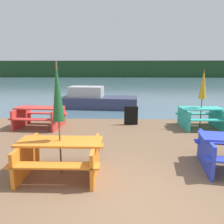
# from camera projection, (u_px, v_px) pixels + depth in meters

# --- Properties ---
(ground_plane) EXTENTS (60.00, 60.00, 0.00)m
(ground_plane) POSITION_uv_depth(u_px,v_px,m) (130.00, 209.00, 3.56)
(ground_plane) COLOR brown
(water) EXTENTS (60.00, 50.00, 0.00)m
(water) POSITION_uv_depth(u_px,v_px,m) (121.00, 83.00, 34.33)
(water) COLOR slate
(water) RESTS_ON ground_plane
(far_treeline) EXTENTS (80.00, 1.60, 4.00)m
(far_treeline) POSITION_uv_depth(u_px,v_px,m) (121.00, 69.00, 53.52)
(far_treeline) COLOR #1E3D1E
(far_treeline) RESTS_ON water
(picnic_table_orange) EXTENTS (1.78, 1.40, 0.76)m
(picnic_table_orange) POSITION_uv_depth(u_px,v_px,m) (61.00, 154.00, 4.66)
(picnic_table_orange) COLOR orange
(picnic_table_orange) RESTS_ON ground_plane
(picnic_table_red) EXTENTS (1.89, 1.52, 0.79)m
(picnic_table_red) POSITION_uv_depth(u_px,v_px,m) (40.00, 115.00, 8.40)
(picnic_table_red) COLOR red
(picnic_table_red) RESTS_ON ground_plane
(picnic_table_teal) EXTENTS (1.61, 1.43, 0.78)m
(picnic_table_teal) POSITION_uv_depth(u_px,v_px,m) (201.00, 116.00, 8.35)
(picnic_table_teal) COLOR #33B7A8
(picnic_table_teal) RESTS_ON ground_plane
(umbrella_darkgreen) EXTENTS (0.25, 0.25, 2.40)m
(umbrella_darkgreen) POSITION_uv_depth(u_px,v_px,m) (58.00, 93.00, 4.40)
(umbrella_darkgreen) COLOR brown
(umbrella_darkgreen) RESTS_ON ground_plane
(umbrella_gold) EXTENTS (0.29, 0.29, 2.22)m
(umbrella_gold) POSITION_uv_depth(u_px,v_px,m) (203.00, 84.00, 8.11)
(umbrella_gold) COLOR brown
(umbrella_gold) RESTS_ON ground_plane
(boat) EXTENTS (4.41, 2.02, 1.22)m
(boat) POSITION_uv_depth(u_px,v_px,m) (97.00, 100.00, 12.56)
(boat) COLOR #333856
(boat) RESTS_ON water
(signboard) EXTENTS (0.55, 0.08, 0.75)m
(signboard) POSITION_uv_depth(u_px,v_px,m) (131.00, 116.00, 8.81)
(signboard) COLOR black
(signboard) RESTS_ON ground_plane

